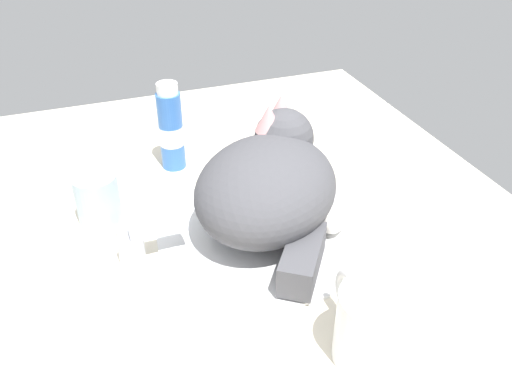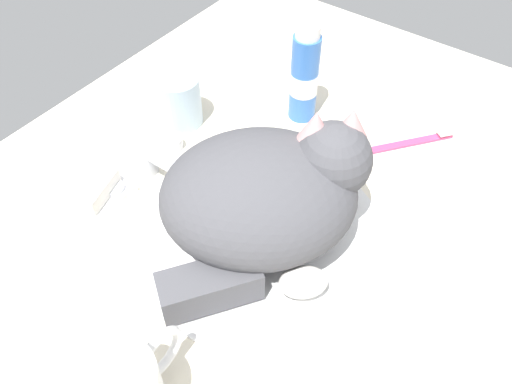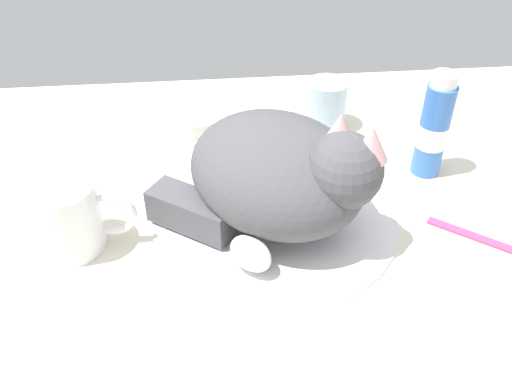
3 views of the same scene
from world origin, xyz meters
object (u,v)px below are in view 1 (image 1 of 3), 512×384
(cat, at_px, (270,184))
(toothbrush, at_px, (255,139))
(rinse_cup, at_px, (98,199))
(coffee_mug, at_px, (371,326))
(faucet, at_px, (139,245))
(soap_bar, at_px, (131,288))
(toothpaste_bottle, at_px, (171,129))

(cat, xyz_separation_m, toothbrush, (0.26, -0.07, -0.07))
(rinse_cup, bearing_deg, coffee_mug, -145.05)
(faucet, height_order, coffee_mug, coffee_mug)
(toothbrush, bearing_deg, soap_bar, 140.44)
(rinse_cup, bearing_deg, cat, -113.96)
(coffee_mug, height_order, toothpaste_bottle, toothpaste_bottle)
(cat, xyz_separation_m, rinse_cup, (0.10, 0.23, -0.04))
(faucet, bearing_deg, rinse_cup, 20.52)
(toothpaste_bottle, bearing_deg, cat, -157.37)
(coffee_mug, bearing_deg, cat, 4.19)
(cat, relative_size, rinse_cup, 3.98)
(faucet, distance_m, rinse_cup, 0.12)
(coffee_mug, xyz_separation_m, toothbrush, (0.52, -0.05, -0.04))
(coffee_mug, bearing_deg, toothpaste_bottle, 13.14)
(toothpaste_bottle, xyz_separation_m, toothbrush, (0.04, -0.16, -0.07))
(soap_bar, bearing_deg, toothbrush, -39.56)
(faucet, xyz_separation_m, toothpaste_bottle, (0.23, -0.10, 0.05))
(faucet, height_order, toothbrush, faucet)
(coffee_mug, distance_m, toothbrush, 0.52)
(cat, distance_m, rinse_cup, 0.26)
(soap_bar, bearing_deg, toothpaste_bottle, -21.59)
(faucet, distance_m, toothpaste_bottle, 0.26)
(coffee_mug, xyz_separation_m, toothpaste_bottle, (0.48, 0.11, 0.03))
(coffee_mug, height_order, rinse_cup, coffee_mug)
(faucet, bearing_deg, coffee_mug, -139.95)
(coffee_mug, bearing_deg, faucet, 40.05)
(soap_bar, bearing_deg, rinse_cup, 5.25)
(toothbrush, bearing_deg, rinse_cup, 117.44)
(faucet, height_order, soap_bar, faucet)
(rinse_cup, bearing_deg, toothbrush, -62.56)
(soap_bar, distance_m, toothpaste_bottle, 0.34)
(cat, bearing_deg, toothbrush, -15.04)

